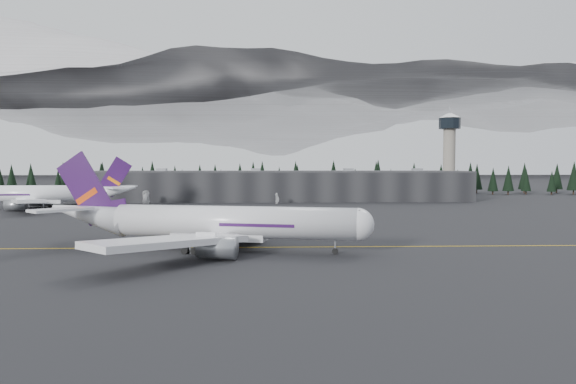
{
  "coord_description": "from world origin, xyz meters",
  "views": [
    {
      "loc": [
        -4.22,
        -95.35,
        15.05
      ],
      "look_at": [
        0.0,
        20.0,
        9.0
      ],
      "focal_mm": 32.0,
      "sensor_mm": 36.0,
      "label": 1
    }
  ],
  "objects_px": {
    "jet_parked": "(44,194)",
    "gse_vehicle_b": "(277,202)",
    "jet_main": "(206,222)",
    "gse_vehicle_a": "(146,202)",
    "control_tower": "(449,146)",
    "terminal": "(279,186)"
  },
  "relations": [
    {
      "from": "jet_parked",
      "to": "gse_vehicle_b",
      "type": "height_order",
      "value": "jet_parked"
    },
    {
      "from": "jet_main",
      "to": "gse_vehicle_a",
      "type": "distance_m",
      "value": 114.33
    },
    {
      "from": "jet_main",
      "to": "jet_parked",
      "type": "bearing_deg",
      "value": 139.7
    },
    {
      "from": "jet_parked",
      "to": "gse_vehicle_b",
      "type": "relative_size",
      "value": 14.2
    },
    {
      "from": "control_tower",
      "to": "jet_main",
      "type": "bearing_deg",
      "value": -124.32
    },
    {
      "from": "jet_parked",
      "to": "terminal",
      "type": "bearing_deg",
      "value": -155.96
    },
    {
      "from": "gse_vehicle_b",
      "to": "control_tower",
      "type": "bearing_deg",
      "value": 104.22
    },
    {
      "from": "gse_vehicle_a",
      "to": "gse_vehicle_b",
      "type": "distance_m",
      "value": 50.71
    },
    {
      "from": "jet_parked",
      "to": "gse_vehicle_a",
      "type": "xyz_separation_m",
      "value": [
        29.92,
        20.11,
        -4.38
      ]
    },
    {
      "from": "jet_parked",
      "to": "gse_vehicle_b",
      "type": "bearing_deg",
      "value": -169.58
    },
    {
      "from": "jet_parked",
      "to": "gse_vehicle_a",
      "type": "bearing_deg",
      "value": -148.9
    },
    {
      "from": "gse_vehicle_b",
      "to": "jet_main",
      "type": "bearing_deg",
      "value": -11.91
    },
    {
      "from": "jet_main",
      "to": "jet_parked",
      "type": "xyz_separation_m",
      "value": [
        -66.21,
        88.23,
        0.13
      ]
    },
    {
      "from": "jet_main",
      "to": "jet_parked",
      "type": "height_order",
      "value": "jet_parked"
    },
    {
      "from": "control_tower",
      "to": "gse_vehicle_a",
      "type": "xyz_separation_m",
      "value": [
        -126.79,
        -24.25,
        -22.67
      ]
    },
    {
      "from": "gse_vehicle_a",
      "to": "control_tower",
      "type": "bearing_deg",
      "value": -6.05
    },
    {
      "from": "control_tower",
      "to": "gse_vehicle_a",
      "type": "relative_size",
      "value": 7.16
    },
    {
      "from": "terminal",
      "to": "jet_parked",
      "type": "distance_m",
      "value": 91.59
    },
    {
      "from": "gse_vehicle_a",
      "to": "gse_vehicle_b",
      "type": "xyz_separation_m",
      "value": [
        50.69,
        -1.18,
        0.01
      ]
    },
    {
      "from": "jet_parked",
      "to": "gse_vehicle_a",
      "type": "distance_m",
      "value": 36.31
    },
    {
      "from": "terminal",
      "to": "gse_vehicle_a",
      "type": "bearing_deg",
      "value": -157.69
    },
    {
      "from": "jet_main",
      "to": "gse_vehicle_b",
      "type": "height_order",
      "value": "jet_main"
    }
  ]
}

